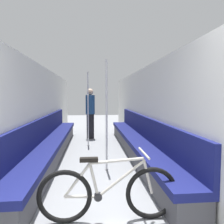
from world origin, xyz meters
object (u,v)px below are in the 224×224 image
grab_pole_near (88,110)px  grab_pole_far (107,117)px  bench_seat_row_right (137,143)px  passenger_standing (90,113)px  bicycle (109,193)px  bench_seat_row_left (51,145)px

grab_pole_near → grab_pole_far: size_ratio=1.00×
bench_seat_row_right → passenger_standing: 2.55m
bench_seat_row_right → passenger_standing: passenger_standing is taller
bicycle → grab_pole_near: grab_pole_near is taller
bench_seat_row_left → bicycle: bearing=-67.4°
bicycle → grab_pole_far: bearing=71.6°
bench_seat_row_right → grab_pole_near: size_ratio=2.88×
bench_seat_row_right → grab_pole_far: (-0.80, -0.94, 0.72)m
bicycle → grab_pole_far: (0.10, 1.72, 0.69)m
grab_pole_near → grab_pole_far: bearing=-79.6°
grab_pole_near → grab_pole_far: (0.38, -2.06, 0.00)m
grab_pole_far → bicycle: bearing=-93.2°
bench_seat_row_right → grab_pole_near: 1.77m
grab_pole_near → passenger_standing: bearing=87.2°
bench_seat_row_left → bench_seat_row_right: same height
bicycle → grab_pole_near: (-0.28, 3.78, 0.69)m
bench_seat_row_left → grab_pole_near: grab_pole_near is taller
bench_seat_row_right → bicycle: (-0.89, -2.66, 0.03)m
bicycle → grab_pole_near: 3.85m
bench_seat_row_left → grab_pole_far: size_ratio=2.88×
grab_pole_far → passenger_standing: grab_pole_far is taller
bicycle → passenger_standing: (-0.23, 4.88, 0.53)m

